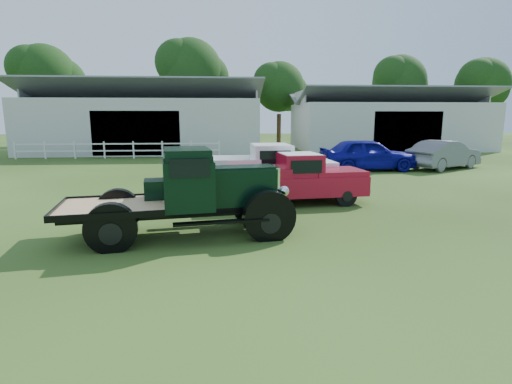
{
  "coord_description": "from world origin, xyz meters",
  "views": [
    {
      "loc": [
        -0.55,
        -8.61,
        2.93
      ],
      "look_at": [
        0.2,
        1.2,
        1.05
      ],
      "focal_mm": 28.0,
      "sensor_mm": 36.0,
      "label": 1
    }
  ],
  "objects_px": {
    "red_pickup": "(297,178)",
    "white_pickup": "(268,170)",
    "vintage_flatbed": "(183,193)",
    "misc_car_grey": "(444,155)",
    "misc_car_blue": "(367,154)"
  },
  "relations": [
    {
      "from": "red_pickup",
      "to": "white_pickup",
      "type": "bearing_deg",
      "value": 111.25
    },
    {
      "from": "vintage_flatbed",
      "to": "misc_car_grey",
      "type": "bearing_deg",
      "value": 32.25
    },
    {
      "from": "misc_car_blue",
      "to": "misc_car_grey",
      "type": "relative_size",
      "value": 1.07
    },
    {
      "from": "misc_car_grey",
      "to": "white_pickup",
      "type": "bearing_deg",
      "value": 93.49
    },
    {
      "from": "white_pickup",
      "to": "misc_car_grey",
      "type": "bearing_deg",
      "value": 29.58
    },
    {
      "from": "vintage_flatbed",
      "to": "red_pickup",
      "type": "distance_m",
      "value": 4.9
    },
    {
      "from": "red_pickup",
      "to": "vintage_flatbed",
      "type": "bearing_deg",
      "value": -140.43
    },
    {
      "from": "vintage_flatbed",
      "to": "misc_car_grey",
      "type": "distance_m",
      "value": 17.78
    },
    {
      "from": "red_pickup",
      "to": "misc_car_blue",
      "type": "relative_size",
      "value": 0.92
    },
    {
      "from": "vintage_flatbed",
      "to": "misc_car_blue",
      "type": "relative_size",
      "value": 1.06
    },
    {
      "from": "vintage_flatbed",
      "to": "misc_car_grey",
      "type": "height_order",
      "value": "vintage_flatbed"
    },
    {
      "from": "misc_car_grey",
      "to": "misc_car_blue",
      "type": "bearing_deg",
      "value": 65.36
    },
    {
      "from": "white_pickup",
      "to": "misc_car_grey",
      "type": "distance_m",
      "value": 12.63
    },
    {
      "from": "misc_car_blue",
      "to": "misc_car_grey",
      "type": "bearing_deg",
      "value": -87.33
    },
    {
      "from": "red_pickup",
      "to": "misc_car_blue",
      "type": "distance_m",
      "value": 9.57
    }
  ]
}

